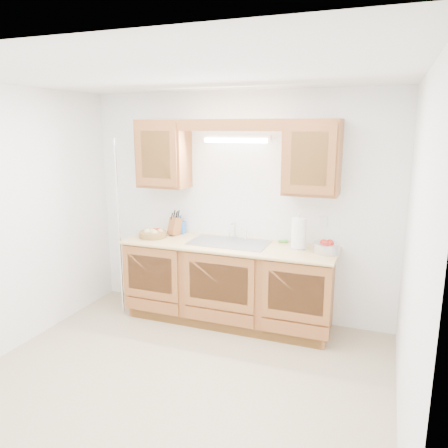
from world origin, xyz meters
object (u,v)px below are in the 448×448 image
at_px(fruit_basket, 153,233).
at_px(knife_block, 175,226).
at_px(paper_towel, 299,234).
at_px(apple_bowl, 326,247).

relative_size(fruit_basket, knife_block, 1.18).
height_order(fruit_basket, paper_towel, paper_towel).
bearing_deg(fruit_basket, knife_block, 42.61).
bearing_deg(fruit_basket, paper_towel, 3.67).
bearing_deg(apple_bowl, fruit_basket, -178.64).
xyz_separation_m(knife_block, paper_towel, (1.45, -0.07, 0.05)).
distance_m(paper_towel, apple_bowl, 0.31).
bearing_deg(paper_towel, apple_bowl, -11.51).
height_order(knife_block, apple_bowl, knife_block).
bearing_deg(knife_block, fruit_basket, -116.87).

